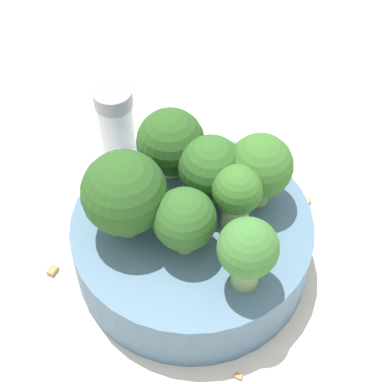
# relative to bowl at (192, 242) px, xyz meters

# --- Properties ---
(ground_plane) EXTENTS (3.00, 3.00, 0.00)m
(ground_plane) POSITION_rel_bowl_xyz_m (0.00, 0.00, -0.02)
(ground_plane) COLOR beige
(bowl) EXTENTS (0.17, 0.17, 0.05)m
(bowl) POSITION_rel_bowl_xyz_m (0.00, 0.00, 0.00)
(bowl) COLOR slate
(bowl) RESTS_ON ground_plane
(broccoli_floret_0) EXTENTS (0.06, 0.06, 0.07)m
(broccoli_floret_0) POSITION_rel_bowl_xyz_m (-0.04, -0.02, 0.06)
(broccoli_floret_0) COLOR #84AD66
(broccoli_floret_0) RESTS_ON bowl
(broccoli_floret_1) EXTENTS (0.05, 0.05, 0.06)m
(broccoli_floret_1) POSITION_rel_bowl_xyz_m (0.01, 0.02, 0.06)
(broccoli_floret_1) COLOR #7A9E5B
(broccoli_floret_1) RESTS_ON bowl
(broccoli_floret_2) EXTENTS (0.05, 0.05, 0.06)m
(broccoli_floret_2) POSITION_rel_bowl_xyz_m (0.04, 0.03, 0.06)
(broccoli_floret_2) COLOR #84AD66
(broccoli_floret_2) RESTS_ON bowl
(broccoli_floret_3) EXTENTS (0.03, 0.03, 0.05)m
(broccoli_floret_3) POSITION_rel_bowl_xyz_m (0.03, 0.01, 0.06)
(broccoli_floret_3) COLOR #7A9E5B
(broccoli_floret_3) RESTS_ON bowl
(broccoli_floret_4) EXTENTS (0.05, 0.05, 0.06)m
(broccoli_floret_4) POSITION_rel_bowl_xyz_m (-0.03, 0.04, 0.06)
(broccoli_floret_4) COLOR #8EB770
(broccoli_floret_4) RESTS_ON bowl
(broccoli_floret_5) EXTENTS (0.04, 0.04, 0.05)m
(broccoli_floret_5) POSITION_rel_bowl_xyz_m (0.00, -0.02, 0.05)
(broccoli_floret_5) COLOR #8EB770
(broccoli_floret_5) RESTS_ON bowl
(broccoli_floret_6) EXTENTS (0.04, 0.04, 0.06)m
(broccoli_floret_6) POSITION_rel_bowl_xyz_m (0.04, -0.04, 0.06)
(broccoli_floret_6) COLOR #7A9E5B
(broccoli_floret_6) RESTS_ON bowl
(pepper_shaker) EXTENTS (0.03, 0.03, 0.07)m
(pepper_shaker) POSITION_rel_bowl_xyz_m (-0.09, 0.10, 0.01)
(pepper_shaker) COLOR silver
(pepper_shaker) RESTS_ON ground_plane
(almond_crumb_0) EXTENTS (0.01, 0.00, 0.01)m
(almond_crumb_0) POSITION_rel_bowl_xyz_m (0.05, -0.08, -0.02)
(almond_crumb_0) COLOR #AD7F4C
(almond_crumb_0) RESTS_ON ground_plane
(almond_crumb_1) EXTENTS (0.01, 0.01, 0.01)m
(almond_crumb_1) POSITION_rel_bowl_xyz_m (0.08, 0.08, -0.02)
(almond_crumb_1) COLOR tan
(almond_crumb_1) RESTS_ON ground_plane
(almond_crumb_3) EXTENTS (0.01, 0.01, 0.01)m
(almond_crumb_3) POSITION_rel_bowl_xyz_m (-0.10, -0.03, -0.02)
(almond_crumb_3) COLOR #AD7F4C
(almond_crumb_3) RESTS_ON ground_plane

